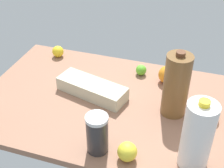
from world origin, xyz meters
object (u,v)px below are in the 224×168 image
object	(u,v)px
shaker_bottle	(97,134)
orange_near_front	(167,75)
chocolate_milk_jug	(176,85)
milk_jug	(197,136)
lime_loose	(141,70)
lemon_beside_bowl	(58,51)
orange_far_back	(210,112)
egg_carton	(92,89)
lemon_by_jug	(127,152)

from	to	relation	value
shaker_bottle	orange_near_front	distance (cm)	54.76
chocolate_milk_jug	shaker_bottle	bearing A→B (deg)	-127.46
shaker_bottle	milk_jug	bearing A→B (deg)	7.31
lime_loose	lemon_beside_bowl	bearing A→B (deg)	175.84
orange_far_back	lime_loose	size ratio (longest dim) A/B	1.44
lemon_beside_bowl	orange_far_back	bearing A→B (deg)	-18.30
lemon_beside_bowl	egg_carton	bearing A→B (deg)	-41.39
milk_jug	chocolate_milk_jug	bearing A→B (deg)	112.91
lime_loose	milk_jug	bearing A→B (deg)	-58.41
milk_jug	lemon_beside_bowl	distance (cm)	96.05
egg_carton	lemon_by_jug	bearing A→B (deg)	-37.26
chocolate_milk_jug	orange_near_front	xyz separation A→B (cm)	(-6.26, 21.45, -9.67)
egg_carton	shaker_bottle	xyz separation A→B (cm)	(14.24, -31.40, 4.90)
milk_jug	orange_far_back	world-z (taller)	milk_jug
egg_carton	shaker_bottle	size ratio (longest dim) A/B	2.05
lemon_beside_bowl	shaker_bottle	bearing A→B (deg)	-52.51
orange_near_front	lemon_by_jug	bearing A→B (deg)	-95.81
egg_carton	chocolate_milk_jug	world-z (taller)	chocolate_milk_jug
egg_carton	orange_far_back	world-z (taller)	orange_far_back
chocolate_milk_jug	milk_jug	bearing A→B (deg)	-67.09
milk_jug	lemon_beside_bowl	size ratio (longest dim) A/B	4.54
shaker_bottle	orange_far_back	world-z (taller)	shaker_bottle
shaker_bottle	lemon_beside_bowl	distance (cm)	73.46
shaker_bottle	lime_loose	size ratio (longest dim) A/B	3.02
shaker_bottle	lemon_by_jug	size ratio (longest dim) A/B	2.23
shaker_bottle	lemon_beside_bowl	xyz separation A→B (cm)	(-44.60, 58.16, -5.01)
egg_carton	orange_near_front	bearing A→B (deg)	47.28
orange_near_front	lime_loose	world-z (taller)	orange_near_front
egg_carton	milk_jug	bearing A→B (deg)	-15.00
egg_carton	lemon_by_jug	world-z (taller)	lemon_by_jug
orange_near_front	shaker_bottle	bearing A→B (deg)	-108.21
lemon_beside_bowl	lemon_by_jug	size ratio (longest dim) A/B	0.86
egg_carton	lemon_beside_bowl	bearing A→B (deg)	152.68
egg_carton	milk_jug	distance (cm)	56.49
lemon_beside_bowl	lime_loose	world-z (taller)	lemon_beside_bowl
egg_carton	chocolate_milk_jug	xyz separation A→B (cm)	(37.56, -0.96, 10.84)
lime_loose	egg_carton	bearing A→B (deg)	-127.20
lime_loose	lemon_by_jug	bearing A→B (deg)	-81.56
chocolate_milk_jug	orange_near_front	world-z (taller)	chocolate_milk_jug
egg_carton	shaker_bottle	world-z (taller)	shaker_bottle
egg_carton	lemon_beside_bowl	size ratio (longest dim) A/B	5.30
orange_far_back	lemon_beside_bowl	bearing A→B (deg)	161.70
lemon_by_jug	lime_loose	world-z (taller)	lemon_by_jug
egg_carton	lime_loose	distance (cm)	29.22
chocolate_milk_jug	lemon_beside_bowl	xyz separation A→B (cm)	(-67.93, 27.72, -10.94)
lemon_by_jug	lemon_beside_bowl	bearing A→B (deg)	133.58
milk_jug	lemon_by_jug	bearing A→B (deg)	-166.60
lime_loose	shaker_bottle	bearing A→B (deg)	-93.58
egg_carton	milk_jug	xyz separation A→B (cm)	(48.57, -26.99, 10.20)
lime_loose	orange_far_back	bearing A→B (deg)	-34.34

